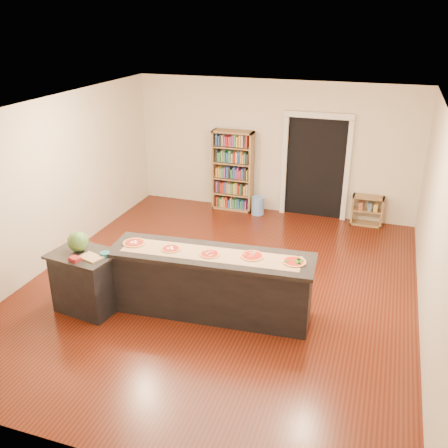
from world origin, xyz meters
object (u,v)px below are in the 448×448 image
(low_shelf, at_px, (367,210))
(watermelon, at_px, (78,241))
(side_counter, at_px, (86,281))
(bookshelf, at_px, (233,171))
(kitchen_island, at_px, (211,283))
(waste_bin, at_px, (258,206))

(low_shelf, bearing_deg, watermelon, -129.82)
(side_counter, xyz_separation_m, low_shelf, (3.65, 4.55, -0.15))
(bookshelf, xyz_separation_m, low_shelf, (2.87, 0.02, -0.56))
(side_counter, bearing_deg, kitchen_island, 23.68)
(kitchen_island, height_order, waste_bin, kitchen_island)
(bookshelf, height_order, watermelon, bookshelf)
(side_counter, height_order, watermelon, watermelon)
(kitchen_island, xyz_separation_m, watermelon, (-1.83, -0.44, 0.58))
(low_shelf, xyz_separation_m, watermelon, (-3.75, -4.50, 0.75))
(waste_bin, bearing_deg, low_shelf, 4.02)
(kitchen_island, bearing_deg, side_counter, -168.52)
(kitchen_island, distance_m, waste_bin, 3.93)
(kitchen_island, distance_m, watermelon, 1.97)
(low_shelf, bearing_deg, waste_bin, -175.98)
(watermelon, bearing_deg, waste_bin, 71.04)
(bookshelf, distance_m, low_shelf, 2.93)
(kitchen_island, bearing_deg, low_shelf, 60.61)
(kitchen_island, xyz_separation_m, low_shelf, (1.91, 4.06, -0.17))
(bookshelf, relative_size, waste_bin, 4.44)
(low_shelf, distance_m, waste_bin, 2.27)
(side_counter, xyz_separation_m, waste_bin, (1.40, 4.39, -0.26))
(kitchen_island, relative_size, waste_bin, 7.37)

